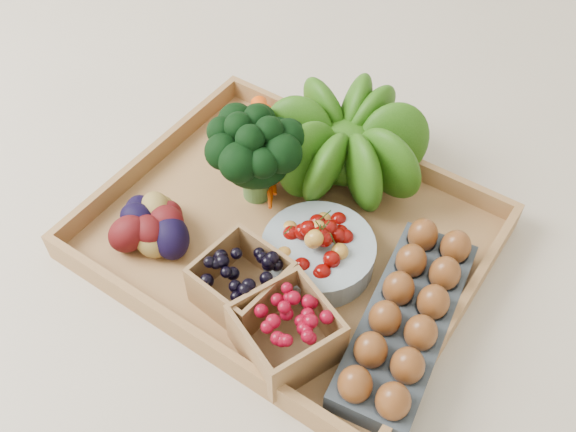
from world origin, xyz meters
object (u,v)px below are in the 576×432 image
Objects in this scene: broccoli at (256,168)px; egg_carton at (406,322)px; tray at (288,238)px; cherry_bowl at (318,253)px.

egg_carton is at bearing -15.69° from broccoli.
broccoli is at bearing 154.50° from tray.
cherry_bowl reaches higher than egg_carton.
egg_carton is (0.22, -0.04, 0.03)m from tray.
cherry_bowl is 0.54× the size of egg_carton.
tray is at bearing -25.50° from broccoli.
cherry_bowl is (0.15, -0.06, -0.04)m from broccoli.
cherry_bowl is at bearing -14.59° from tray.
egg_carton is at bearing -10.14° from cherry_bowl.
broccoli is 0.91× the size of cherry_bowl.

